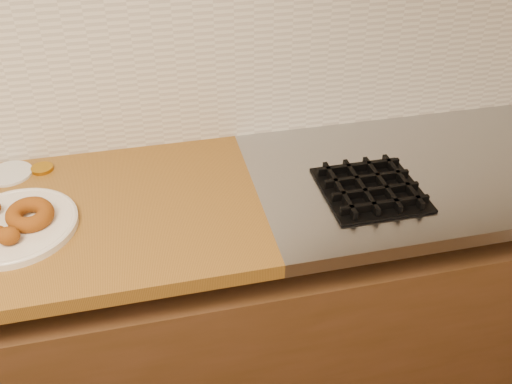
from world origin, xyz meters
TOP-DOWN VIEW (x-y plane):
  - base_cabinet at (0.00, 1.69)m, footprint 3.60×0.60m
  - stovetop at (1.15, 1.69)m, footprint 1.30×0.62m
  - backsplash at (0.00, 1.99)m, footprint 3.60×0.02m
  - burner_grates at (1.13, 1.61)m, footprint 0.91×0.26m
  - donut_plate at (-0.11, 1.65)m, footprint 0.30×0.30m
  - ring_donut at (-0.07, 1.65)m, footprint 0.16×0.16m
  - tub_lid at (-0.16, 1.91)m, footprint 0.14×0.14m
  - brass_jar_lid at (-0.07, 1.91)m, footprint 0.08×0.08m

SIDE VIEW (x-z plane):
  - base_cabinet at x=0.00m, z-range 0.00..0.77m
  - stovetop at x=1.15m, z-range 0.86..0.90m
  - tub_lid at x=-0.16m, z-range 0.90..0.91m
  - brass_jar_lid at x=-0.07m, z-range 0.90..0.91m
  - donut_plate at x=-0.11m, z-range 0.90..0.92m
  - burner_grates at x=1.13m, z-range 0.90..0.93m
  - ring_donut at x=-0.07m, z-range 0.91..0.96m
  - backsplash at x=0.00m, z-range 0.90..1.50m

